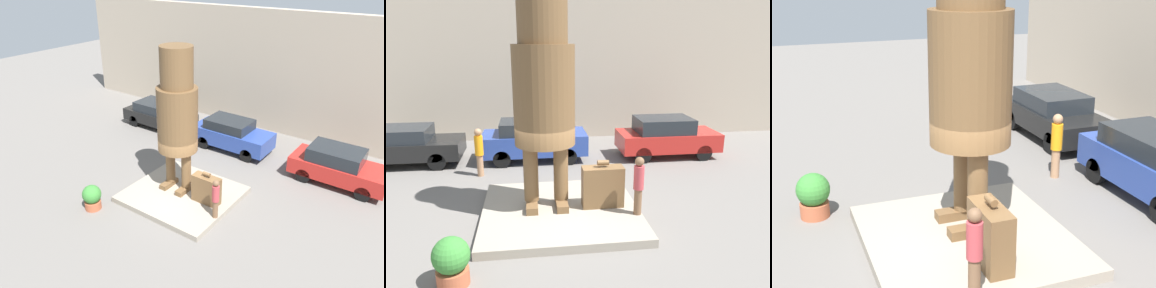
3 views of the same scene
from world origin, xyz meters
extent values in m
plane|color=slate|center=(0.00, 0.00, 0.00)|extent=(60.00, 60.00, 0.00)
cube|color=gray|center=(0.00, 0.00, 0.11)|extent=(4.25, 3.99, 0.23)
cube|color=tan|center=(0.00, 8.70, 3.33)|extent=(28.00, 0.60, 6.67)
cube|color=brown|center=(-0.78, 0.07, 0.33)|extent=(0.31, 0.92, 0.20)
cube|color=brown|center=(0.04, 0.07, 0.33)|extent=(0.31, 0.92, 0.20)
cylinder|color=brown|center=(-0.78, 0.21, 1.23)|extent=(0.40, 0.40, 1.60)
cylinder|color=brown|center=(0.04, 0.21, 1.23)|extent=(0.40, 0.40, 1.60)
cylinder|color=brown|center=(-0.37, 0.21, 3.31)|extent=(1.60, 1.60, 2.57)
cylinder|color=brown|center=(-0.37, 0.21, 5.37)|extent=(1.26, 1.26, 1.54)
cube|color=brown|center=(1.17, 0.00, 0.79)|extent=(1.13, 0.47, 1.14)
cylinder|color=brown|center=(1.17, 0.00, 1.49)|extent=(0.31, 0.14, 0.14)
cylinder|color=brown|center=(2.00, -0.63, 0.58)|extent=(0.21, 0.21, 0.71)
cylinder|color=#B23D42|center=(2.00, -0.63, 1.26)|extent=(0.27, 0.27, 0.64)
sphere|color=brown|center=(2.00, -0.63, 1.69)|extent=(0.24, 0.24, 0.24)
cube|color=black|center=(-5.53, 5.11, 0.65)|extent=(4.25, 1.84, 0.65)
cube|color=#1E2328|center=(-5.75, 5.11, 1.23)|extent=(2.34, 1.66, 0.51)
cylinder|color=black|center=(-4.22, 5.94, 0.33)|extent=(0.66, 0.18, 0.66)
cylinder|color=black|center=(-4.22, 4.28, 0.33)|extent=(0.66, 0.18, 0.66)
cylinder|color=black|center=(-6.85, 5.94, 0.33)|extent=(0.66, 0.18, 0.66)
cylinder|color=black|center=(-6.85, 4.28, 0.33)|extent=(0.66, 0.18, 0.66)
cube|color=#284293|center=(-0.59, 5.03, 0.73)|extent=(4.07, 1.74, 0.80)
cube|color=#1E2328|center=(-0.79, 5.03, 1.37)|extent=(2.24, 1.56, 0.49)
cylinder|color=black|center=(0.67, 5.81, 0.33)|extent=(0.66, 0.18, 0.66)
cylinder|color=black|center=(0.67, 4.25, 0.33)|extent=(0.66, 0.18, 0.66)
cylinder|color=black|center=(-1.85, 5.81, 0.33)|extent=(0.66, 0.18, 0.66)
cylinder|color=black|center=(-1.85, 4.25, 0.33)|extent=(0.66, 0.18, 0.66)
cube|color=#B2231E|center=(4.85, 4.86, 0.68)|extent=(4.04, 1.76, 0.72)
cube|color=#1E2328|center=(4.65, 4.86, 1.34)|extent=(2.22, 1.58, 0.59)
cylinder|color=black|center=(6.11, 5.65, 0.32)|extent=(0.64, 0.18, 0.64)
cylinder|color=black|center=(6.11, 4.07, 0.32)|extent=(0.64, 0.18, 0.64)
cylinder|color=black|center=(3.60, 5.65, 0.32)|extent=(0.64, 0.18, 0.64)
cylinder|color=black|center=(3.60, 4.07, 0.32)|extent=(0.64, 0.18, 0.64)
cylinder|color=#AD5638|center=(-2.38, -2.73, 0.17)|extent=(0.64, 0.64, 0.34)
sphere|color=#387F33|center=(-2.38, -2.73, 0.65)|extent=(0.74, 0.74, 0.74)
cylinder|color=#A87A56|center=(-2.56, 3.47, 0.39)|extent=(0.22, 0.22, 0.78)
cylinder|color=orange|center=(-2.56, 3.47, 1.12)|extent=(0.29, 0.29, 0.69)
sphere|color=#A87A56|center=(-2.56, 3.47, 1.60)|extent=(0.26, 0.26, 0.26)
camera|label=1|loc=(7.98, -10.36, 8.79)|focal=35.00mm
camera|label=2|loc=(-0.76, -9.43, 4.74)|focal=35.00mm
camera|label=3|loc=(8.92, -3.40, 5.38)|focal=50.00mm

